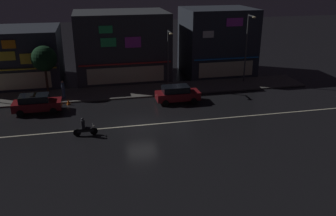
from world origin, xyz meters
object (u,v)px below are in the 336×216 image
Objects in this scene: motorcycle_lead at (85,128)px; parked_car_near_kerb at (177,94)px; streetlamp_mid at (169,54)px; pedestrian_on_sidewalk at (63,90)px; streetlamp_east at (247,43)px; parked_car_trailing at (37,103)px; traffic_cone at (68,102)px.

parked_car_near_kerb is at bearing -153.03° from motorcycle_lead.
pedestrian_on_sidewalk is (-11.16, -1.27, -2.88)m from streetlamp_mid.
parked_car_trailing is at bearing -168.56° from streetlamp_east.
streetlamp_east is 4.14× the size of pedestrian_on_sidewalk.
streetlamp_mid is 0.82× the size of streetlamp_east.
streetlamp_east reaches higher than streetlamp_mid.
traffic_cone is (-19.77, -3.12, -4.35)m from streetlamp_east.
traffic_cone is (-10.54, 1.55, -0.59)m from parked_car_near_kerb.
pedestrian_on_sidewalk is at bearing 106.76° from traffic_cone.
streetlamp_mid is 11.39× the size of traffic_cone.
motorcycle_lead is (-8.97, -5.96, -0.24)m from parked_car_near_kerb.
streetlamp_mid reaches higher than parked_car_near_kerb.
parked_car_near_kerb is at bearing -153.15° from streetlamp_east.
parked_car_near_kerb is 1.00× the size of parked_car_trailing.
pedestrian_on_sidewalk is 0.97× the size of motorcycle_lead.
streetlamp_east reaches higher than parked_car_near_kerb.
traffic_cone is (2.71, 1.42, -0.59)m from parked_car_trailing.
pedestrian_on_sidewalk is 3.36× the size of traffic_cone.
streetlamp_east is at bearing -156.34° from motorcycle_lead.
parked_car_near_kerb is (-0.13, -4.45, -3.02)m from streetlamp_mid.
parked_car_trailing is (-22.48, -4.55, -3.75)m from streetlamp_east.
streetlamp_mid reaches higher than pedestrian_on_sidewalk.
pedestrian_on_sidewalk is at bearing -16.06° from parked_car_near_kerb.
pedestrian_on_sidewalk is at bearing -173.49° from streetlamp_mid.
motorcycle_lead is at bearing -149.70° from streetlamp_east.
streetlamp_mid is at bearing 15.21° from traffic_cone.
motorcycle_lead is (2.06, -9.14, -0.38)m from pedestrian_on_sidewalk.
traffic_cone is at bearing -164.79° from streetlamp_mid.
traffic_cone is (-1.57, 7.51, -0.36)m from motorcycle_lead.
parked_car_trailing is (-13.38, -4.33, -3.02)m from streetlamp_mid.
parked_car_near_kerb reaches higher than motorcycle_lead.
motorcycle_lead is at bearing -131.15° from streetlamp_mid.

